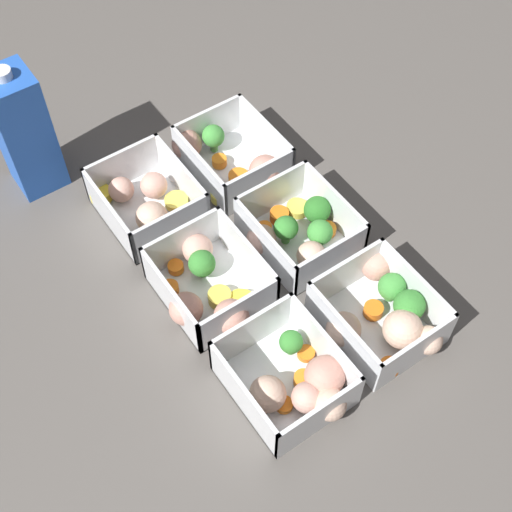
{
  "coord_description": "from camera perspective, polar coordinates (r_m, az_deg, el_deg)",
  "views": [
    {
      "loc": [
        -0.44,
        0.31,
        0.79
      ],
      "look_at": [
        0.0,
        0.0,
        0.02
      ],
      "focal_mm": 50.0,
      "sensor_mm": 36.0,
      "label": 1
    }
  ],
  "objects": [
    {
      "name": "container_far_right",
      "position": [
        1.0,
        -8.78,
        4.26
      ],
      "size": [
        0.15,
        0.13,
        0.07
      ],
      "color": "white",
      "rests_on": "ground_plane"
    },
    {
      "name": "container_far_center",
      "position": [
        0.91,
        -3.84,
        -2.44
      ],
      "size": [
        0.17,
        0.14,
        0.07
      ],
      "color": "white",
      "rests_on": "ground_plane"
    },
    {
      "name": "container_near_left",
      "position": [
        0.9,
        10.3,
        -4.62
      ],
      "size": [
        0.16,
        0.15,
        0.07
      ],
      "color": "white",
      "rests_on": "ground_plane"
    },
    {
      "name": "container_near_center",
      "position": [
        0.96,
        3.4,
        1.93
      ],
      "size": [
        0.14,
        0.14,
        0.07
      ],
      "color": "white",
      "rests_on": "ground_plane"
    },
    {
      "name": "container_near_right",
      "position": [
        1.04,
        -2.14,
        7.79
      ],
      "size": [
        0.17,
        0.13,
        0.07
      ],
      "color": "white",
      "rests_on": "ground_plane"
    },
    {
      "name": "container_far_left",
      "position": [
        0.84,
        3.33,
        -10.02
      ],
      "size": [
        0.15,
        0.13,
        0.07
      ],
      "color": "white",
      "rests_on": "ground_plane"
    },
    {
      "name": "ground_plane",
      "position": [
        0.95,
        0.0,
        -0.79
      ],
      "size": [
        4.0,
        4.0,
        0.0
      ],
      "primitive_type": "plane",
      "color": "#56514C"
    },
    {
      "name": "juice_carton",
      "position": [
        1.03,
        -18.09,
        9.42
      ],
      "size": [
        0.07,
        0.07,
        0.2
      ],
      "color": "blue",
      "rests_on": "ground_plane"
    }
  ]
}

